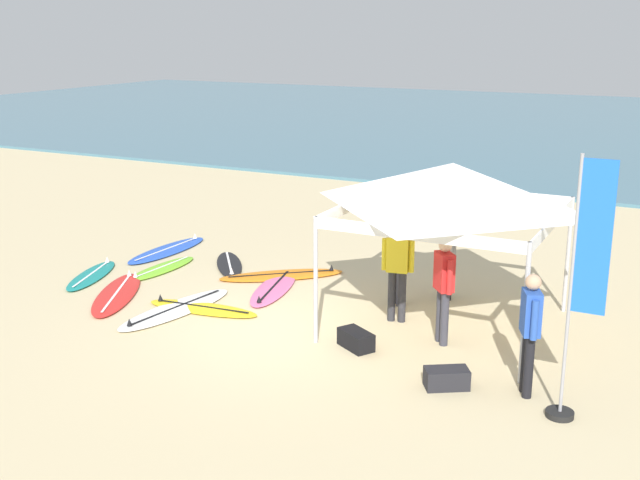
{
  "coord_description": "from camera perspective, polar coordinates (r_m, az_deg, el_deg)",
  "views": [
    {
      "loc": [
        6.03,
        -10.64,
        4.84
      ],
      "look_at": [
        -0.37,
        1.91,
        1.0
      ],
      "focal_mm": 44.24,
      "sensor_mm": 36.0,
      "label": 1
    }
  ],
  "objects": [
    {
      "name": "ground_plane",
      "position": [
        13.16,
        -2.37,
        -6.36
      ],
      "size": [
        80.0,
        80.0,
        0.0
      ],
      "primitive_type": "plane",
      "color": "beige"
    },
    {
      "name": "surfboard_pink",
      "position": [
        14.99,
        -3.36,
        -3.48
      ],
      "size": [
        1.11,
        2.32,
        0.19
      ],
      "color": "pink",
      "rests_on": "ground"
    },
    {
      "name": "person_grey",
      "position": [
        14.41,
        9.35,
        -0.47
      ],
      "size": [
        0.33,
        0.52,
        1.71
      ],
      "color": "black",
      "rests_on": "ground"
    },
    {
      "name": "surfboard_black",
      "position": [
        16.52,
        -6.58,
        -1.76
      ],
      "size": [
        1.54,
        1.8,
        0.19
      ],
      "color": "black",
      "rests_on": "ground"
    },
    {
      "name": "surfboard_white",
      "position": [
        14.1,
        -10.4,
        -4.94
      ],
      "size": [
        1.05,
        2.66,
        0.19
      ],
      "color": "white",
      "rests_on": "ground"
    },
    {
      "name": "gear_bag_by_pole",
      "position": [
        11.17,
        9.15,
        -9.85
      ],
      "size": [
        0.68,
        0.59,
        0.28
      ],
      "primitive_type": "cube",
      "rotation": [
        0.0,
        0.0,
        0.56
      ],
      "color": "#232328",
      "rests_on": "ground"
    },
    {
      "name": "surfboard_blue",
      "position": [
        17.78,
        -10.98,
        -0.72
      ],
      "size": [
        0.74,
        2.48,
        0.19
      ],
      "color": "blue",
      "rests_on": "ground"
    },
    {
      "name": "person_red",
      "position": [
        12.35,
        8.94,
        -3.12
      ],
      "size": [
        0.4,
        0.44,
        1.71
      ],
      "color": "#383842",
      "rests_on": "ground"
    },
    {
      "name": "banner_flag",
      "position": [
        10.17,
        18.24,
        -4.3
      ],
      "size": [
        0.6,
        0.36,
        3.4
      ],
      "color": "#99999E",
      "rests_on": "ground"
    },
    {
      "name": "surfboard_yellow",
      "position": [
        14.07,
        -8.51,
        -4.9
      ],
      "size": [
        2.16,
        0.77,
        0.19
      ],
      "color": "yellow",
      "rests_on": "ground"
    },
    {
      "name": "surfboard_lime",
      "position": [
        16.46,
        -11.38,
        -2.03
      ],
      "size": [
        0.6,
        1.94,
        0.19
      ],
      "color": "#7AD12D",
      "rests_on": "ground"
    },
    {
      "name": "surfboard_teal",
      "position": [
        16.36,
        -16.19,
        -2.46
      ],
      "size": [
        1.15,
        2.05,
        0.19
      ],
      "color": "#19847F",
      "rests_on": "ground"
    },
    {
      "name": "surfboard_red",
      "position": [
        15.11,
        -14.48,
        -3.8
      ],
      "size": [
        1.74,
        2.52,
        0.19
      ],
      "color": "red",
      "rests_on": "ground"
    },
    {
      "name": "person_blue",
      "position": [
        10.88,
        14.96,
        -6.04
      ],
      "size": [
        0.35,
        0.51,
        1.71
      ],
      "color": "black",
      "rests_on": "ground"
    },
    {
      "name": "person_orange",
      "position": [
        13.97,
        5.66,
        -0.84
      ],
      "size": [
        0.48,
        0.38,
        1.71
      ],
      "color": "#383842",
      "rests_on": "ground"
    },
    {
      "name": "canopy_tent",
      "position": [
        12.72,
        9.54,
        3.92
      ],
      "size": [
        3.35,
        3.35,
        2.75
      ],
      "color": "#B7B7BC",
      "rests_on": "ground"
    },
    {
      "name": "surfboard_orange",
      "position": [
        15.74,
        -2.77,
        -2.55
      ],
      "size": [
        2.35,
        2.1,
        0.19
      ],
      "color": "orange",
      "rests_on": "ground"
    },
    {
      "name": "person_yellow",
      "position": [
        13.18,
        5.64,
        -1.83
      ],
      "size": [
        0.54,
        0.28,
        1.71
      ],
      "color": "#2D2D33",
      "rests_on": "ground"
    },
    {
      "name": "sea",
      "position": [
        41.45,
        18.63,
        7.81
      ],
      "size": [
        80.0,
        36.0,
        0.1
      ],
      "primitive_type": "cube",
      "color": "teal",
      "rests_on": "ground"
    },
    {
      "name": "gear_bag_near_tent",
      "position": [
        12.32,
        2.62,
        -7.21
      ],
      "size": [
        0.68,
        0.58,
        0.28
      ],
      "primitive_type": "cube",
      "rotation": [
        0.0,
        0.0,
        2.6
      ],
      "color": "black",
      "rests_on": "ground"
    }
  ]
}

